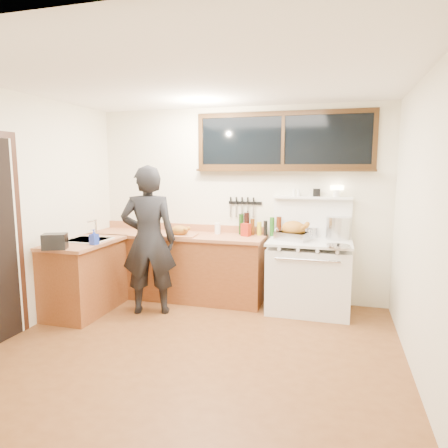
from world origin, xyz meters
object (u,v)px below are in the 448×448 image
(man, at_px, (149,240))
(roast_turkey, at_px, (294,232))
(cutting_board, at_px, (180,232))
(vintage_stove, at_px, (309,275))

(man, distance_m, roast_turkey, 1.80)
(roast_turkey, bearing_deg, cutting_board, -174.70)
(cutting_board, bearing_deg, vintage_stove, 4.44)
(cutting_board, relative_size, roast_turkey, 0.96)
(man, xyz_separation_m, roast_turkey, (1.70, 0.60, 0.09))
(vintage_stove, distance_m, roast_turkey, 0.57)
(cutting_board, bearing_deg, man, -115.51)
(vintage_stove, xyz_separation_m, roast_turkey, (-0.20, 0.01, 0.53))
(roast_turkey, bearing_deg, vintage_stove, -1.81)
(man, bearing_deg, vintage_stove, 17.33)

